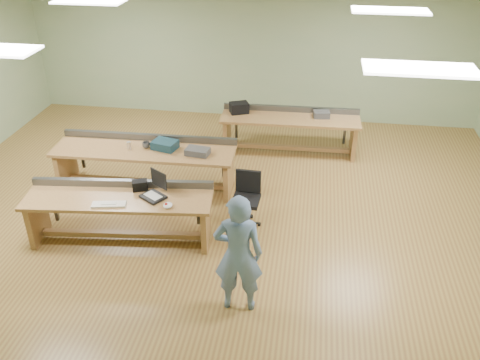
% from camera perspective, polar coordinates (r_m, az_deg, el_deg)
% --- Properties ---
extents(floor, '(10.00, 10.00, 0.00)m').
position_cam_1_polar(floor, '(8.52, -2.21, -3.08)').
color(floor, olive).
rests_on(floor, ground).
extents(ceiling, '(10.00, 10.00, 0.00)m').
position_cam_1_polar(ceiling, '(7.33, -2.68, 16.97)').
color(ceiling, silver).
rests_on(ceiling, wall_back).
extents(wall_back, '(10.00, 0.04, 3.00)m').
position_cam_1_polar(wall_back, '(11.53, 1.36, 14.15)').
color(wall_back, '#94A57D').
rests_on(wall_back, floor).
extents(wall_front, '(10.00, 0.04, 3.00)m').
position_cam_1_polar(wall_front, '(4.57, -12.01, -14.40)').
color(wall_front, '#94A57D').
rests_on(wall_front, floor).
extents(fluor_panels, '(6.20, 3.50, 0.03)m').
position_cam_1_polar(fluor_panels, '(7.34, -2.67, 16.74)').
color(fluor_panels, white).
rests_on(fluor_panels, ceiling).
extents(workbench_front, '(2.80, 1.01, 0.86)m').
position_cam_1_polar(workbench_front, '(7.70, -13.32, -3.03)').
color(workbench_front, '#A68046').
rests_on(workbench_front, floor).
extents(workbench_mid, '(3.16, 0.91, 0.86)m').
position_cam_1_polar(workbench_mid, '(9.01, -10.58, 2.47)').
color(workbench_mid, '#A68046').
rests_on(workbench_mid, floor).
extents(workbench_back, '(2.73, 0.79, 0.86)m').
position_cam_1_polar(workbench_back, '(10.15, 5.62, 6.04)').
color(workbench_back, '#A68046').
rests_on(workbench_back, floor).
extents(person, '(0.63, 0.44, 1.65)m').
position_cam_1_polar(person, '(6.17, -0.20, -8.32)').
color(person, '#6B88AE').
rests_on(person, floor).
extents(laptop_base, '(0.43, 0.41, 0.04)m').
position_cam_1_polar(laptop_base, '(7.45, -9.73, -1.87)').
color(laptop_base, black).
rests_on(laptop_base, workbench_front).
extents(laptop_screen, '(0.28, 0.20, 0.26)m').
position_cam_1_polar(laptop_screen, '(7.40, -9.10, 0.12)').
color(laptop_screen, black).
rests_on(laptop_screen, laptop_base).
extents(keyboard, '(0.50, 0.25, 0.03)m').
position_cam_1_polar(keyboard, '(7.42, -14.52, -2.68)').
color(keyboard, beige).
rests_on(keyboard, workbench_front).
extents(trackball_mouse, '(0.16, 0.18, 0.06)m').
position_cam_1_polar(trackball_mouse, '(7.20, -8.12, -2.82)').
color(trackball_mouse, white).
rests_on(trackball_mouse, workbench_front).
extents(camera_bag, '(0.26, 0.21, 0.15)m').
position_cam_1_polar(camera_bag, '(7.66, -11.17, -0.58)').
color(camera_bag, black).
rests_on(camera_bag, workbench_front).
extents(task_chair, '(0.50, 0.50, 0.88)m').
position_cam_1_polar(task_chair, '(7.96, 0.71, -2.95)').
color(task_chair, black).
rests_on(task_chair, floor).
extents(parts_bin_teal, '(0.47, 0.40, 0.14)m').
position_cam_1_polar(parts_bin_teal, '(8.82, -8.43, 3.93)').
color(parts_bin_teal, '#112D3A').
rests_on(parts_bin_teal, workbench_mid).
extents(parts_bin_grey, '(0.42, 0.30, 0.11)m').
position_cam_1_polar(parts_bin_grey, '(8.57, -4.79, 3.21)').
color(parts_bin_grey, '#3A3A3D').
rests_on(parts_bin_grey, workbench_mid).
extents(mug, '(0.15, 0.15, 0.11)m').
position_cam_1_polar(mug, '(8.91, -10.50, 3.89)').
color(mug, '#3A3A3D').
rests_on(mug, workbench_mid).
extents(drinks_can, '(0.09, 0.09, 0.13)m').
position_cam_1_polar(drinks_can, '(8.92, -12.35, 3.82)').
color(drinks_can, silver).
rests_on(drinks_can, workbench_mid).
extents(storage_box_back, '(0.43, 0.37, 0.20)m').
position_cam_1_polar(storage_box_back, '(10.19, -0.10, 8.12)').
color(storage_box_back, black).
rests_on(storage_box_back, workbench_back).
extents(tray_back, '(0.33, 0.26, 0.12)m').
position_cam_1_polar(tray_back, '(10.11, 9.14, 7.29)').
color(tray_back, '#3A3A3D').
rests_on(tray_back, workbench_back).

